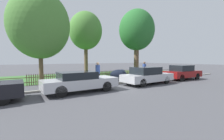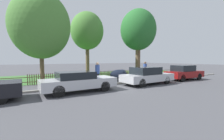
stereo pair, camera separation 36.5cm
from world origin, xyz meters
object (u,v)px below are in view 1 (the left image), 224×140
object	(u,v)px
covered_motorcycle	(119,74)
pedestrian_near_fence	(144,69)
parked_car_red_compact	(182,72)
parked_car_black_saloon	(80,81)
tree_mid_park	(137,30)
tree_nearest_kerb	(40,25)
parked_car_navy_estate	(147,75)
pedestrian_by_lamp	(98,72)
tree_behind_motorcycle	(86,31)

from	to	relation	value
covered_motorcycle	pedestrian_near_fence	world-z (taller)	pedestrian_near_fence
parked_car_red_compact	pedestrian_near_fence	distance (m)	3.81
parked_car_black_saloon	tree_mid_park	world-z (taller)	tree_mid_park
tree_nearest_kerb	tree_mid_park	size ratio (longest dim) A/B	0.93
parked_car_red_compact	tree_mid_park	world-z (taller)	tree_mid_park
parked_car_red_compact	parked_car_navy_estate	bearing A→B (deg)	-176.69
pedestrian_by_lamp	covered_motorcycle	bearing A→B (deg)	101.19
parked_car_navy_estate	pedestrian_near_fence	bearing A→B (deg)	47.93
parked_car_navy_estate	tree_nearest_kerb	xyz separation A→B (m)	(-7.25, 5.64, 4.27)
parked_car_red_compact	pedestrian_near_fence	bearing A→B (deg)	145.70
tree_mid_park	pedestrian_near_fence	xyz separation A→B (m)	(-2.29, -3.84, -4.77)
parked_car_navy_estate	covered_motorcycle	xyz separation A→B (m)	(-0.86, 2.84, -0.05)
parked_car_black_saloon	pedestrian_near_fence	xyz separation A→B (m)	(7.70, 2.31, 0.35)
parked_car_black_saloon	tree_behind_motorcycle	xyz separation A→B (m)	(4.35, 9.63, 5.04)
parked_car_navy_estate	parked_car_red_compact	bearing A→B (deg)	-0.97
tree_nearest_kerb	pedestrian_near_fence	xyz separation A→B (m)	(9.22, -3.28, -3.97)
covered_motorcycle	tree_mid_park	bearing A→B (deg)	30.58
parked_car_black_saloon	pedestrian_near_fence	world-z (taller)	pedestrian_near_fence
parked_car_black_saloon	tree_behind_motorcycle	world-z (taller)	tree_behind_motorcycle
parked_car_black_saloon	pedestrian_by_lamp	xyz separation A→B (m)	(2.25, 2.01, 0.35)
tree_behind_motorcycle	tree_nearest_kerb	bearing A→B (deg)	-145.47
parked_car_black_saloon	parked_car_red_compact	size ratio (longest dim) A/B	1.14
parked_car_red_compact	tree_behind_motorcycle	xyz separation A→B (m)	(-6.40, 9.57, 4.97)
covered_motorcycle	pedestrian_by_lamp	distance (m)	2.76
parked_car_black_saloon	pedestrian_by_lamp	bearing A→B (deg)	40.46
parked_car_black_saloon	parked_car_red_compact	xyz separation A→B (m)	(10.76, 0.06, 0.07)
pedestrian_near_fence	parked_car_navy_estate	bearing A→B (deg)	11.94
parked_car_red_compact	tree_mid_park	bearing A→B (deg)	99.29
parked_car_navy_estate	parked_car_red_compact	distance (m)	5.03
tree_mid_park	pedestrian_near_fence	bearing A→B (deg)	-120.81
parked_car_navy_estate	parked_car_red_compact	xyz separation A→B (m)	(5.03, 0.11, 0.02)
pedestrian_by_lamp	parked_car_red_compact	bearing A→B (deg)	71.63
parked_car_black_saloon	parked_car_navy_estate	xyz separation A→B (m)	(5.73, -0.05, 0.04)
covered_motorcycle	pedestrian_by_lamp	bearing A→B (deg)	-166.02
tree_nearest_kerb	tree_mid_park	world-z (taller)	tree_mid_park
parked_car_red_compact	pedestrian_near_fence	world-z (taller)	pedestrian_near_fence
covered_motorcycle	pedestrian_by_lamp	xyz separation A→B (m)	(-2.62, -0.78, 0.36)
covered_motorcycle	pedestrian_by_lamp	world-z (taller)	pedestrian_by_lamp
covered_motorcycle	tree_behind_motorcycle	distance (m)	8.51
parked_car_navy_estate	pedestrian_near_fence	world-z (taller)	pedestrian_near_fence
pedestrian_by_lamp	tree_nearest_kerb	bearing A→B (deg)	-138.96
parked_car_black_saloon	tree_mid_park	size ratio (longest dim) A/B	0.54
parked_car_navy_estate	tree_behind_motorcycle	xyz separation A→B (m)	(-1.38, 9.68, 4.99)
tree_behind_motorcycle	pedestrian_near_fence	xyz separation A→B (m)	(3.35, -7.32, -4.69)
tree_mid_park	pedestrian_by_lamp	world-z (taller)	tree_mid_park
tree_mid_park	tree_nearest_kerb	bearing A→B (deg)	-177.24
parked_car_navy_estate	covered_motorcycle	distance (m)	2.97
pedestrian_near_fence	tree_behind_motorcycle	bearing A→B (deg)	-103.59
parked_car_navy_estate	tree_nearest_kerb	distance (m)	10.13
covered_motorcycle	parked_car_red_compact	bearing A→B (deg)	-27.56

